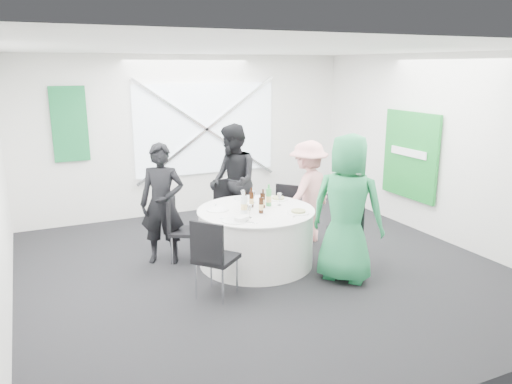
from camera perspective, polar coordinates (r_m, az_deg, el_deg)
name	(u,v)px	position (r m, az deg, el deg)	size (l,w,h in m)	color
floor	(262,268)	(6.69, 0.74, -8.72)	(6.00, 6.00, 0.00)	black
ceiling	(263,49)	(6.16, 0.82, 16.02)	(6.00, 6.00, 0.00)	white
wall_back	(189,135)	(9.03, -7.61, 6.45)	(6.00, 6.00, 0.00)	white
wall_front	(442,237)	(3.89, 20.52, -4.85)	(6.00, 6.00, 0.00)	white
wall_right	(442,148)	(8.03, 20.48, 4.70)	(6.00, 6.00, 0.00)	white
window_panel	(206,129)	(9.07, -5.74, 7.18)	(2.60, 0.03, 1.60)	white
window_brace_a	(207,129)	(9.04, -5.65, 7.15)	(0.05, 0.05, 3.16)	silver
window_brace_b	(207,129)	(9.04, -5.65, 7.15)	(0.05, 0.05, 3.16)	silver
green_banner	(70,124)	(8.56, -20.53, 7.27)	(0.55, 0.04, 1.20)	#136230
green_sign	(410,155)	(8.45, 17.20, 4.02)	(0.05, 1.20, 1.40)	#17812B
banquet_table	(256,237)	(6.72, 0.00, -5.13)	(1.56, 1.56, 0.76)	silver
chair_back	(228,204)	(7.75, -3.24, -1.37)	(0.43, 0.44, 0.90)	black
chair_back_left	(180,225)	(6.82, -8.70, -3.79)	(0.55, 0.55, 0.89)	black
chair_back_right	(284,208)	(7.66, 3.26, -1.86)	(0.53, 0.53, 0.83)	black
chair_front_right	(351,226)	(6.66, 10.80, -3.85)	(0.61, 0.60, 0.97)	black
chair_front_left	(212,253)	(5.69, -5.00, -6.96)	(0.61, 0.61, 0.95)	black
person_man_back_left	(162,204)	(6.77, -10.67, -1.35)	(0.60, 0.39, 1.64)	black
person_man_back	(233,182)	(7.64, -2.66, 1.19)	(0.86, 0.47, 1.76)	black
person_woman_pink	(308,192)	(7.47, 5.96, -0.05)	(1.00, 0.46, 1.55)	pink
person_woman_green	(347,209)	(6.17, 10.38, -1.89)	(0.90, 0.59, 1.84)	#24874E
plate_back	(244,198)	(7.13, -1.37, -0.71)	(0.29, 0.29, 0.01)	white
plate_back_left	(218,209)	(6.60, -4.41, -2.00)	(0.30, 0.30, 0.01)	white
plate_back_right	(278,199)	(7.09, 2.56, -0.76)	(0.27, 0.27, 0.04)	white
plate_front_right	(298,212)	(6.46, 4.86, -2.28)	(0.28, 0.28, 0.04)	white
plate_front_left	(234,221)	(6.12, -2.53, -3.30)	(0.30, 0.30, 0.01)	white
napkin	(242,219)	(6.09, -1.64, -3.06)	(0.16, 0.11, 0.04)	silver
beer_bottle_a	(245,203)	(6.54, -1.26, -1.29)	(0.06, 0.06, 0.26)	#351709
beer_bottle_b	(251,200)	(6.69, -0.52, -0.88)	(0.06, 0.06, 0.27)	#351709
beer_bottle_c	(263,201)	(6.65, 0.80, -1.00)	(0.06, 0.06, 0.26)	#351709
beer_bottle_d	(261,205)	(6.41, 0.59, -1.55)	(0.06, 0.06, 0.27)	#351709
green_water_bottle	(269,197)	(6.75, 1.46, -0.62)	(0.08, 0.08, 0.30)	green
clear_water_bottle	(244,205)	(6.41, -1.39, -1.50)	(0.08, 0.08, 0.29)	silver
wine_glass_a	(280,196)	(6.78, 2.71, -0.50)	(0.07, 0.07, 0.17)	white
wine_glass_b	(250,208)	(6.22, -0.74, -1.86)	(0.07, 0.07, 0.17)	white
wine_glass_c	(254,194)	(6.89, -0.26, -0.24)	(0.07, 0.07, 0.17)	white
wine_glass_d	(243,193)	(6.93, -1.50, -0.16)	(0.07, 0.07, 0.17)	white
fork_a	(294,216)	(6.32, 4.37, -2.79)	(0.01, 0.15, 0.01)	silver
knife_a	(300,210)	(6.59, 5.00, -2.07)	(0.01, 0.15, 0.01)	silver
fork_b	(225,219)	(6.21, -3.60, -3.09)	(0.01, 0.15, 0.01)	silver
knife_b	(252,223)	(6.05, -0.51, -3.52)	(0.01, 0.15, 0.01)	silver
fork_c	(216,206)	(6.79, -4.64, -1.57)	(0.01, 0.15, 0.01)	silver
knife_c	(212,211)	(6.56, -5.00, -2.15)	(0.01, 0.15, 0.01)	silver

